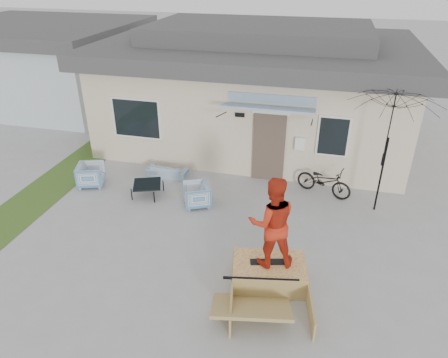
% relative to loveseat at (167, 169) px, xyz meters
% --- Properties ---
extents(ground, '(90.00, 90.00, 0.00)m').
position_rel_loveseat_xyz_m(ground, '(2.05, -3.91, -0.25)').
color(ground, '#989898').
rests_on(ground, ground).
extents(grass_strip, '(1.40, 8.00, 0.01)m').
position_rel_loveseat_xyz_m(grass_strip, '(-3.15, -1.91, -0.25)').
color(grass_strip, '#34521E').
rests_on(grass_strip, ground).
extents(house, '(10.80, 8.49, 4.10)m').
position_rel_loveseat_xyz_m(house, '(2.05, 4.09, 1.69)').
color(house, beige).
rests_on(house, ground).
extents(neighbor_house, '(8.60, 7.60, 3.50)m').
position_rel_loveseat_xyz_m(neighbor_house, '(-8.45, 6.09, 1.54)').
color(neighbor_house, '#ACB8C2').
rests_on(neighbor_house, ground).
extents(loveseat, '(1.29, 0.44, 0.50)m').
position_rel_loveseat_xyz_m(loveseat, '(0.00, 0.00, 0.00)').
color(loveseat, teal).
rests_on(loveseat, ground).
extents(armchair_left, '(0.88, 0.90, 0.75)m').
position_rel_loveseat_xyz_m(armchair_left, '(-2.00, -1.09, 0.12)').
color(armchair_left, teal).
rests_on(armchair_left, ground).
extents(armchair_right, '(0.88, 0.90, 0.71)m').
position_rel_loveseat_xyz_m(armchair_right, '(1.40, -1.40, 0.11)').
color(armchair_right, teal).
rests_on(armchair_right, ground).
extents(coffee_table, '(0.98, 0.98, 0.38)m').
position_rel_loveseat_xyz_m(coffee_table, '(-0.12, -1.25, -0.06)').
color(coffee_table, black).
rests_on(coffee_table, ground).
extents(bicycle, '(1.71, 1.09, 1.03)m').
position_rel_loveseat_xyz_m(bicycle, '(4.75, 0.06, 0.27)').
color(bicycle, black).
rests_on(bicycle, ground).
extents(patio_umbrella, '(2.74, 2.63, 2.20)m').
position_rel_loveseat_xyz_m(patio_umbrella, '(6.15, -0.45, 1.50)').
color(patio_umbrella, black).
rests_on(patio_umbrella, ground).
extents(skate_ramp, '(1.84, 2.23, 0.50)m').
position_rel_loveseat_xyz_m(skate_ramp, '(3.80, -4.00, -0.00)').
color(skate_ramp, '#9D8248').
rests_on(skate_ramp, ground).
extents(skateboard, '(0.82, 0.40, 0.05)m').
position_rel_loveseat_xyz_m(skateboard, '(3.79, -3.95, 0.27)').
color(skateboard, black).
rests_on(skateboard, skate_ramp).
extents(skater, '(1.13, 0.98, 1.94)m').
position_rel_loveseat_xyz_m(skater, '(3.79, -3.95, 1.27)').
color(skater, red).
rests_on(skater, skateboard).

